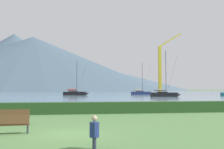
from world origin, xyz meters
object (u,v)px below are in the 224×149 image
Objects in this scene: sailboat_slip_1 at (141,93)px; park_bench_under_tree at (11,123)px; dock_crane at (161,73)px; park_bench_near_path at (15,116)px; sailboat_slip_8 at (75,93)px; person_seated_viewer at (94,131)px; sailboat_slip_0 at (164,94)px.

park_bench_under_tree is (-29.15, -85.22, -0.16)m from sailboat_slip_1.
park_bench_under_tree is at bearing -114.65° from dock_crane.
sailboat_slip_1 reaches higher than park_bench_under_tree.
park_bench_under_tree is at bearing -82.41° from park_bench_near_path.
dock_crane reaches higher than park_bench_under_tree.
sailboat_slip_8 is at bearing -165.13° from sailboat_slip_1.
person_seated_viewer is (-1.02, -83.31, -0.04)m from sailboat_slip_8.
park_bench_near_path is 3.78m from park_bench_under_tree.
sailboat_slip_8 is 75.68m from park_bench_near_path.
park_bench_near_path is at bearing 93.22° from park_bench_under_tree.
person_seated_viewer is at bearing -104.80° from sailboat_slip_1.
sailboat_slip_8 is 9.07× the size of person_seated_viewer.
dock_crane is at bearing -12.78° from sailboat_slip_8.
sailboat_slip_1 is 86.72m from park_bench_near_path.
person_seated_viewer is (-24.92, -62.70, -0.04)m from sailboat_slip_0.
sailboat_slip_8 is at bearing 85.33° from park_bench_near_path.
dock_crane is (26.33, 69.61, 6.15)m from person_seated_viewer.
park_bench_under_tree is (0.54, -3.74, -0.00)m from park_bench_near_path.
park_bench_near_path is 1.44× the size of person_seated_viewer.
sailboat_slip_0 is 0.66× the size of dock_crane.
sailboat_slip_0 is 1.06× the size of sailboat_slip_1.
sailboat_slip_0 is 1.13× the size of sailboat_slip_8.
sailboat_slip_8 is at bearing 150.48° from sailboat_slip_0.
dock_crane is at bearing 60.32° from park_bench_under_tree.
sailboat_slip_0 is 7.39× the size of park_bench_under_tree.
sailboat_slip_0 is 26.60m from sailboat_slip_1.
dock_crane is (30.07, 65.53, 6.31)m from park_bench_under_tree.
sailboat_slip_0 is 31.56m from sailboat_slip_8.
sailboat_slip_8 is 79.38m from park_bench_under_tree.
sailboat_slip_8 is at bearing 151.58° from dock_crane.
person_seated_viewer reaches higher than park_bench_near_path.
sailboat_slip_1 is 25.12m from sailboat_slip_8.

